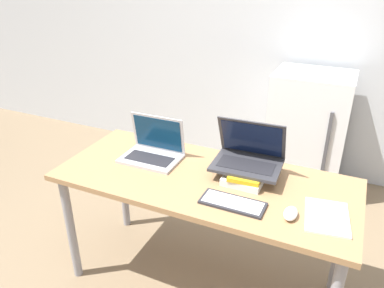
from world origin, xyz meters
name	(u,v)px	position (x,y,z in m)	size (l,w,h in m)	color
wall_back	(284,14)	(0.00, 1.96, 1.35)	(8.00, 0.05, 2.70)	silver
desk	(204,191)	(0.00, 0.33, 0.64)	(1.55, 0.66, 0.72)	#9E754C
laptop_left	(153,150)	(-0.35, 0.41, 0.77)	(0.33, 0.23, 0.24)	#B2B2B7
book_stack	(247,174)	(0.20, 0.41, 0.75)	(0.20, 0.27, 0.06)	white
laptop_on_books	(248,156)	(0.19, 0.46, 0.83)	(0.36, 0.27, 0.24)	#333338
wireless_keyboard	(233,203)	(0.21, 0.16, 0.73)	(0.30, 0.13, 0.01)	#28282D
mouse	(291,213)	(0.47, 0.18, 0.74)	(0.06, 0.10, 0.04)	white
notepad	(327,217)	(0.62, 0.24, 0.73)	(0.22, 0.28, 0.01)	white
mini_fridge	(307,134)	(0.34, 1.64, 0.49)	(0.58, 0.48, 0.99)	white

